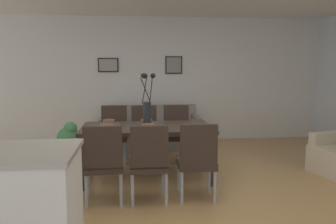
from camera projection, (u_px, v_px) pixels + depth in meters
ground_plane at (172, 193)px, 4.35m from camera, size 9.00×9.00×0.00m
back_wall_panel at (154, 80)px, 7.39m from camera, size 9.00×0.10×2.60m
dining_table at (147, 131)px, 4.87m from camera, size 1.80×0.99×0.74m
dining_chair_near_left at (103, 160)px, 3.94m from camera, size 0.46×0.46×0.92m
dining_chair_near_right at (114, 131)px, 5.75m from camera, size 0.46×0.46×0.92m
dining_chair_far_left at (149, 160)px, 3.97m from camera, size 0.44×0.44×0.92m
dining_chair_far_right at (145, 131)px, 5.78m from camera, size 0.45×0.45×0.92m
dining_chair_mid_left at (197, 158)px, 4.06m from camera, size 0.46×0.46×0.92m
dining_chair_mid_right at (177, 130)px, 5.83m from camera, size 0.45×0.45×0.92m
centerpiece_vase at (147, 106)px, 4.83m from camera, size 0.21×0.23×0.73m
placemat_near_left at (107, 129)px, 4.59m from camera, size 0.32×0.32×0.01m
bowl_near_left at (107, 127)px, 4.58m from camera, size 0.17×0.17×0.07m
placemat_near_right at (109, 124)px, 5.02m from camera, size 0.32×0.32×0.01m
bowl_near_right at (109, 122)px, 5.02m from camera, size 0.17×0.17×0.07m
placemat_far_left at (148, 129)px, 4.64m from camera, size 0.32×0.32×0.01m
bowl_far_left at (148, 126)px, 4.64m from camera, size 0.17×0.17×0.07m
placemat_far_right at (146, 123)px, 5.08m from camera, size 0.32×0.32×0.01m
bowl_far_right at (146, 121)px, 5.08m from camera, size 0.17×0.17×0.07m
sofa at (150, 133)px, 6.83m from camera, size 1.89×0.84×0.80m
framed_picture_left at (108, 65)px, 7.18m from camera, size 0.42×0.03×0.29m
framed_picture_center at (174, 65)px, 7.33m from camera, size 0.35×0.03×0.37m
potted_plant at (69, 139)px, 5.76m from camera, size 0.36×0.36×0.67m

